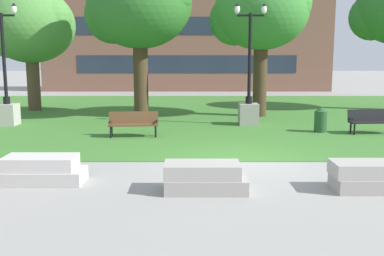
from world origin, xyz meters
name	(u,v)px	position (x,y,z in m)	size (l,w,h in m)	color
ground_plane	(238,162)	(0.00, 0.00, 0.00)	(140.00, 140.00, 0.00)	gray
grass_lawn	(217,114)	(0.00, 10.00, 0.01)	(40.00, 20.00, 0.02)	#3D752D
concrete_block_center	(42,170)	(-4.82, -2.04, 0.31)	(1.84, 0.90, 0.64)	#BCB7B2
concrete_block_left	(203,178)	(-1.06, -2.70, 0.31)	(1.81, 0.90, 0.64)	#9E9991
concrete_block_right	(371,177)	(2.67, -2.62, 0.31)	(1.84, 0.90, 0.64)	#9E9991
park_bench_near_left	(371,120)	(5.49, 4.52, 0.54)	(1.84, 0.68, 0.90)	black
park_bench_near_right	(132,122)	(-3.46, 3.88, 0.54)	(1.84, 0.67, 0.90)	brown
lamp_post_right	(247,101)	(1.08, 6.66, 1.04)	(1.32, 0.80, 5.04)	gray
lamp_post_center	(5,101)	(-9.12, 6.54, 1.04)	(1.32, 0.80, 5.03)	#ADA89E
tree_near_left	(259,11)	(1.88, 9.41, 4.97)	(4.66, 4.44, 6.92)	#42301E
tree_near_right	(28,27)	(-9.83, 11.72, 4.41)	(4.84, 4.61, 6.43)	brown
tree_far_right	(137,6)	(-3.78, 8.87, 5.18)	(5.03, 4.79, 7.28)	#42301E
trash_bin	(319,120)	(3.63, 4.83, 0.50)	(0.49, 0.49, 0.96)	#234C28
building_facade_distant	(185,7)	(-1.75, 24.50, 6.66)	(23.43, 1.03, 13.34)	brown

